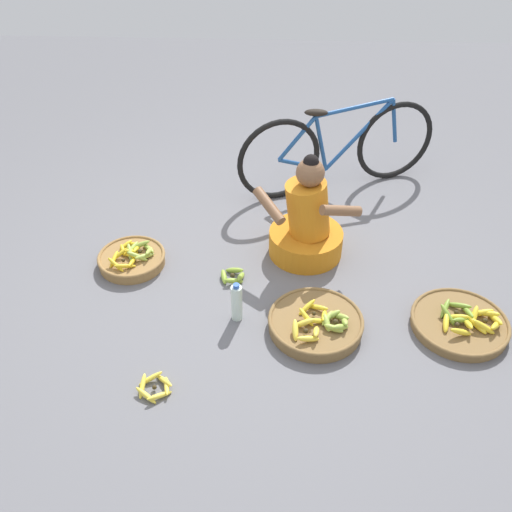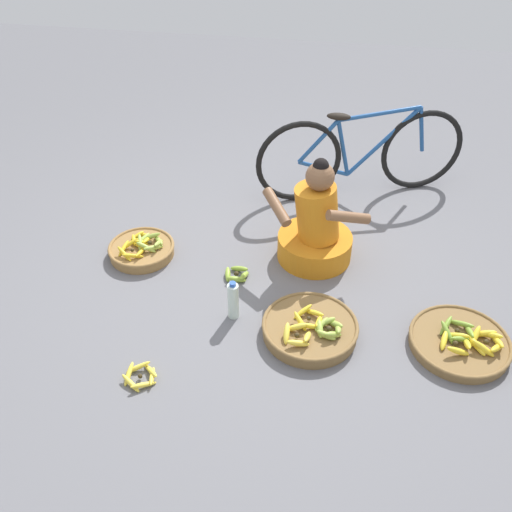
{
  "view_description": "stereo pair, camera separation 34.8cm",
  "coord_description": "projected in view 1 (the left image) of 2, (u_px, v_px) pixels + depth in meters",
  "views": [
    {
      "loc": [
        0.13,
        -2.93,
        2.52
      ],
      "look_at": [
        0.0,
        -0.2,
        0.35
      ],
      "focal_mm": 39.91,
      "sensor_mm": 36.0,
      "label": 1
    },
    {
      "loc": [
        0.48,
        -2.89,
        2.52
      ],
      "look_at": [
        0.0,
        -0.2,
        0.35
      ],
      "focal_mm": 39.91,
      "sensor_mm": 36.0,
      "label": 2
    }
  ],
  "objects": [
    {
      "name": "ground_plane",
      "position": [
        257.0,
        278.0,
        3.86
      ],
      "size": [
        10.0,
        10.0,
        0.0
      ],
      "primitive_type": "plane",
      "color": "slate"
    },
    {
      "name": "vendor_woman_front",
      "position": [
        307.0,
        224.0,
        3.93
      ],
      "size": [
        0.74,
        0.52,
        0.78
      ],
      "color": "orange",
      "rests_on": "ground"
    },
    {
      "name": "bicycle_leaning",
      "position": [
        338.0,
        149.0,
        4.56
      ],
      "size": [
        1.61,
        0.65,
        0.73
      ],
      "color": "black",
      "rests_on": "ground"
    },
    {
      "name": "banana_basket_near_bicycle",
      "position": [
        316.0,
        323.0,
        3.46
      ],
      "size": [
        0.58,
        0.58,
        0.15
      ],
      "color": "brown",
      "rests_on": "ground"
    },
    {
      "name": "banana_basket_back_right",
      "position": [
        132.0,
        258.0,
        3.95
      ],
      "size": [
        0.47,
        0.47,
        0.15
      ],
      "color": "olive",
      "rests_on": "ground"
    },
    {
      "name": "banana_basket_front_center",
      "position": [
        460.0,
        323.0,
        3.47
      ],
      "size": [
        0.59,
        0.59,
        0.14
      ],
      "color": "brown",
      "rests_on": "ground"
    },
    {
      "name": "loose_bananas_front_right",
      "position": [
        155.0,
        387.0,
        3.11
      ],
      "size": [
        0.22,
        0.22,
        0.07
      ],
      "color": "yellow",
      "rests_on": "ground"
    },
    {
      "name": "loose_bananas_mid_right",
      "position": [
        233.0,
        276.0,
        3.84
      ],
      "size": [
        0.18,
        0.18,
        0.07
      ],
      "color": "#8CAD38",
      "rests_on": "ground"
    },
    {
      "name": "water_bottle",
      "position": [
        237.0,
        302.0,
        3.48
      ],
      "size": [
        0.07,
        0.07,
        0.28
      ],
      "color": "silver",
      "rests_on": "ground"
    }
  ]
}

